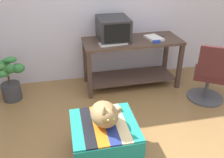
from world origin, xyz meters
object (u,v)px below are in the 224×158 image
(ottoman_with_blanket, at_px, (104,140))
(office_chair, at_px, (209,77))
(keyboard, at_px, (113,44))
(desk, at_px, (132,55))
(stapler, at_px, (157,42))
(potted_plant, at_px, (10,81))
(cat, at_px, (105,114))
(book, at_px, (154,38))
(tv_monitor, at_px, (113,29))

(ottoman_with_blanket, bearing_deg, office_chair, 25.13)
(keyboard, bearing_deg, desk, 17.55)
(ottoman_with_blanket, bearing_deg, stapler, 51.18)
(ottoman_with_blanket, relative_size, potted_plant, 1.02)
(keyboard, relative_size, cat, 0.97)
(book, xyz_separation_m, stapler, (-0.02, -0.16, 0.00))
(office_chair, bearing_deg, ottoman_with_blanket, 57.75)
(cat, relative_size, stapler, 3.73)
(desk, xyz_separation_m, potted_plant, (-1.84, -0.06, -0.22))
(book, distance_m, office_chair, 0.99)
(ottoman_with_blanket, xyz_separation_m, potted_plant, (-1.14, 1.41, 0.08))
(stapler, bearing_deg, cat, 142.62)
(keyboard, bearing_deg, office_chair, -28.84)
(stapler, bearing_deg, potted_plant, 87.18)
(desk, xyz_separation_m, office_chair, (0.95, -0.69, -0.14))
(book, xyz_separation_m, potted_plant, (-2.17, -0.02, -0.49))
(tv_monitor, xyz_separation_m, office_chair, (1.24, -0.75, -0.55))
(tv_monitor, bearing_deg, office_chair, -32.01)
(stapler, bearing_deg, keyboard, 85.27)
(stapler, bearing_deg, office_chair, -125.78)
(office_chair, bearing_deg, keyboard, 9.45)
(potted_plant, bearing_deg, book, 0.44)
(book, distance_m, cat, 1.77)
(keyboard, bearing_deg, cat, -111.25)
(desk, bearing_deg, office_chair, -36.43)
(cat, height_order, stapler, stapler)
(keyboard, height_order, cat, keyboard)
(keyboard, height_order, office_chair, office_chair)
(tv_monitor, bearing_deg, desk, -13.86)
(keyboard, bearing_deg, potted_plant, 171.25)
(tv_monitor, distance_m, cat, 1.64)
(book, relative_size, potted_plant, 0.43)
(office_chair, bearing_deg, desk, -3.15)
(book, xyz_separation_m, cat, (-1.02, -1.43, -0.23))
(desk, xyz_separation_m, stapler, (0.31, -0.20, 0.27))
(keyboard, xyz_separation_m, book, (0.65, 0.10, 0.01))
(book, relative_size, office_chair, 0.32)
(tv_monitor, distance_m, potted_plant, 1.69)
(keyboard, relative_size, office_chair, 0.45)
(keyboard, distance_m, stapler, 0.64)
(keyboard, height_order, potted_plant, keyboard)
(desk, height_order, potted_plant, desk)
(office_chair, bearing_deg, book, -13.27)
(cat, xyz_separation_m, potted_plant, (-1.15, 1.41, -0.26))
(ottoman_with_blanket, relative_size, office_chair, 0.75)
(desk, relative_size, cat, 3.64)
(tv_monitor, xyz_separation_m, ottoman_with_blanket, (-0.42, -1.53, -0.72))
(desk, relative_size, office_chair, 1.68)
(book, distance_m, potted_plant, 2.22)
(tv_monitor, height_order, ottoman_with_blanket, tv_monitor)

